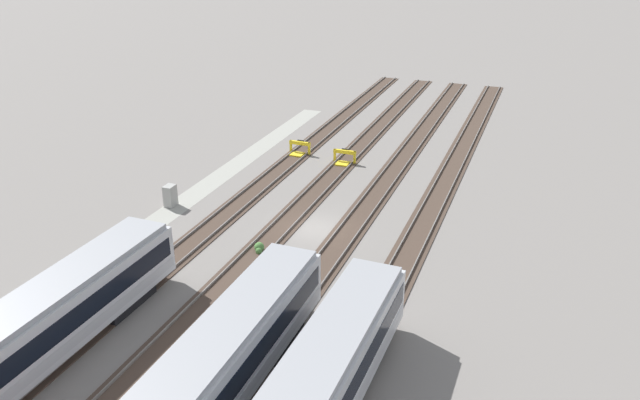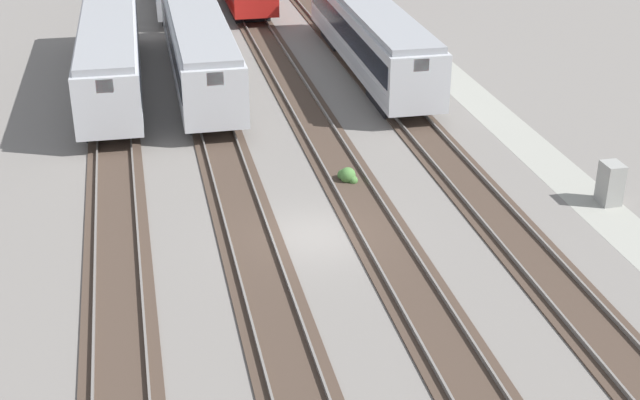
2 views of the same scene
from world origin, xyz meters
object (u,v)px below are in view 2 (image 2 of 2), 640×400
at_px(subway_car_front_row_right_inner, 370,34).
at_px(subway_car_front_row_rightmost, 198,44).
at_px(electrical_cabinet, 611,183).
at_px(weed_clump, 347,176).
at_px(subway_car_front_row_leftmost, 110,49).

bearing_deg(subway_car_front_row_right_inner, subway_car_front_row_rightmost, 90.00).
relative_size(subway_car_front_row_rightmost, electrical_cabinet, 11.26).
distance_m(electrical_cabinet, weed_clump, 9.95).
height_order(subway_car_front_row_leftmost, weed_clump, subway_car_front_row_leftmost).
bearing_deg(subway_car_front_row_rightmost, subway_car_front_row_leftmost, 90.00).
bearing_deg(subway_car_front_row_rightmost, subway_car_front_row_right_inner, -90.00).
height_order(subway_car_front_row_leftmost, electrical_cabinet, subway_car_front_row_leftmost).
relative_size(subway_car_front_row_leftmost, subway_car_front_row_rightmost, 1.00).
height_order(subway_car_front_row_rightmost, weed_clump, subway_car_front_row_rightmost).
bearing_deg(subway_car_front_row_leftmost, electrical_cabinet, -134.42).
height_order(subway_car_front_row_rightmost, electrical_cabinet, subway_car_front_row_rightmost).
height_order(subway_car_front_row_right_inner, electrical_cabinet, subway_car_front_row_right_inner).
height_order(subway_car_front_row_right_inner, subway_car_front_row_rightmost, same).
bearing_deg(weed_clump, subway_car_front_row_leftmost, 33.03).
xyz_separation_m(subway_car_front_row_right_inner, weed_clump, (-13.68, 4.58, -1.80)).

